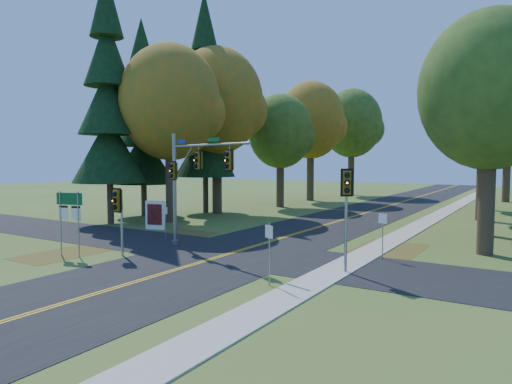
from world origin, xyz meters
The scene contains 30 objects.
ground centered at (0.00, 0.00, 0.00)m, with size 160.00×160.00×0.00m, color #415A1F.
road_main centered at (0.00, 0.00, 0.01)m, with size 8.00×160.00×0.02m, color black.
road_cross centered at (0.00, 2.00, 0.01)m, with size 60.00×6.00×0.02m, color black.
centerline_left centered at (-0.10, 0.00, 0.03)m, with size 0.10×160.00×0.01m, color gold.
centerline_right centered at (0.10, 0.00, 0.03)m, with size 0.10×160.00×0.01m, color gold.
sidewalk_east centered at (6.20, 0.00, 0.03)m, with size 1.60×160.00×0.06m, color #9E998E.
leaf_patch_w_near centered at (-6.50, 4.00, 0.01)m, with size 4.00×6.00×0.00m, color brown.
leaf_patch_e centered at (6.80, 6.00, 0.01)m, with size 3.50×8.00×0.00m, color brown.
leaf_patch_w_far centered at (-7.50, -3.00, 0.01)m, with size 3.00×5.00×0.00m, color brown.
tree_w_a centered at (-11.13, 9.38, 9.49)m, with size 8.00×8.00×14.15m.
tree_e_a centered at (11.57, 8.77, 8.53)m, with size 7.20×7.20×12.73m.
tree_w_b centered at (-11.72, 16.29, 10.37)m, with size 8.60×8.60×15.38m.
tree_e_b centered at (10.97, 15.58, 8.90)m, with size 7.60×7.60×13.33m.
tree_w_c centered at (-9.54, 24.47, 7.94)m, with size 6.80×6.80×11.91m.
tree_e_c centered at (9.88, 23.69, 10.66)m, with size 8.80×8.80×15.79m.
tree_w_d centered at (-10.13, 33.18, 9.78)m, with size 8.20×8.20×14.56m.
tree_e_d centered at (9.26, 32.87, 8.24)m, with size 7.00×7.00×12.32m.
tree_w_e centered at (-8.92, 44.09, 10.07)m, with size 8.40×8.40×14.97m.
tree_e_e centered at (10.47, 43.58, 9.19)m, with size 7.80×7.80×13.74m.
pine_a centered at (-14.50, 6.00, 9.18)m, with size 5.60×5.60×19.48m.
pine_b centered at (-16.00, 11.00, 8.16)m, with size 5.60×5.60×17.31m.
pine_c centered at (-13.00, 16.00, 9.69)m, with size 5.60×5.60×20.56m.
traffic_mast centered at (-2.53, 1.41, 4.19)m, with size 6.86×2.43×6.51m.
east_signal_pole centered at (6.77, 0.85, 3.50)m, with size 0.50×0.61×4.62m.
ped_signal_pole centered at (-4.50, -1.94, 2.64)m, with size 0.56×0.65×3.55m.
route_sign_cluster centered at (-6.64, -3.26, 2.39)m, with size 1.55×0.41×3.39m.
info_kiosk centered at (-9.52, 5.80, 1.02)m, with size 1.49×0.60×2.06m.
reg_sign_e_north centered at (7.25, 4.65, 1.63)m, with size 0.45×0.12×2.39m.
reg_sign_e_south centered at (4.86, -2.54, 1.71)m, with size 0.45×0.23×2.50m.
reg_sign_w centered at (-6.20, 3.29, 1.42)m, with size 0.40×0.06×2.08m.
Camera 1 is at (13.89, -17.93, 4.99)m, focal length 32.00 mm.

